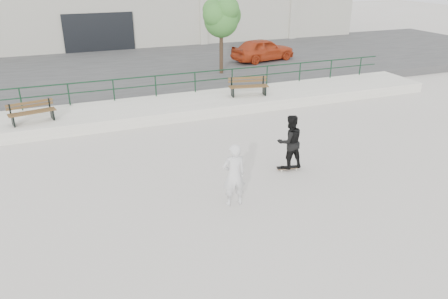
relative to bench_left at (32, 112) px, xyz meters
name	(u,v)px	position (x,y,z in m)	size (l,w,h in m)	color
ground	(214,221)	(4.55, -8.98, -0.91)	(120.00, 120.00, 0.00)	#BAB4AA
ledge	(142,111)	(4.55, 0.52, -0.66)	(30.00, 3.00, 0.50)	beige
parking_strip	(114,71)	(4.55, 9.02, -0.66)	(60.00, 14.00, 0.50)	#3B3B3B
railing	(135,83)	(4.55, 1.82, 0.33)	(28.00, 0.06, 1.03)	#133520
bench_left	(32,112)	(0.00, 0.00, 0.00)	(1.88, 0.89, 0.84)	brown
bench_right	(248,86)	(9.79, 0.35, 0.02)	(1.99, 0.92, 0.88)	brown
tree	(222,16)	(10.28, 5.19, 2.82)	(2.43, 2.16, 4.31)	#433021
red_car	(263,49)	(14.09, 7.48, 0.32)	(1.74, 4.32, 1.47)	#AC3415
skateboard	(288,168)	(8.02, -6.86, -0.84)	(0.80, 0.35, 0.09)	black
standing_skater	(290,142)	(8.02, -6.86, 0.11)	(0.90, 0.70, 1.85)	black
seated_skater	(234,175)	(5.39, -8.31, 0.03)	(0.69, 0.45, 1.89)	silver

